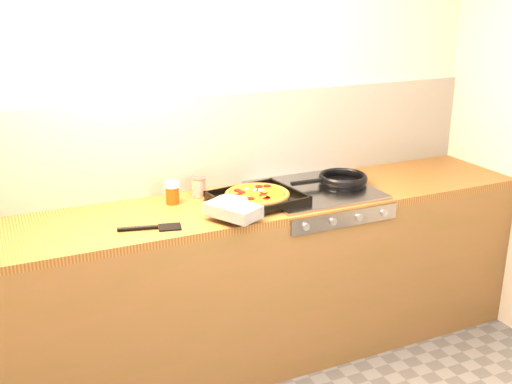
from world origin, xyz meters
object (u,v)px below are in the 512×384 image
frying_pan (342,179)px  juice_glass (172,192)px  tomato_can (199,187)px  pizza_on_tray (250,199)px

frying_pan → juice_glass: 0.93m
tomato_can → frying_pan: bearing=-11.7°
frying_pan → tomato_can: bearing=168.3°
frying_pan → tomato_can: size_ratio=4.32×
frying_pan → pizza_on_tray: bearing=-170.3°
juice_glass → tomato_can: bearing=16.2°
pizza_on_tray → tomato_can: 0.31m
juice_glass → frying_pan: bearing=-7.0°
pizza_on_tray → frying_pan: pizza_on_tray is taller
pizza_on_tray → frying_pan: bearing=9.7°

